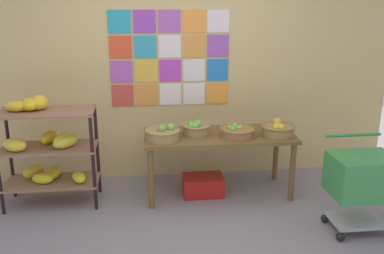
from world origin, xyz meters
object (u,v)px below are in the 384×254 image
object	(u,v)px
fruit_basket_left	(237,131)
fruit_basket_back_right	(278,129)
banana_shelf_unit	(46,144)
fruit_basket_right	(163,133)
display_table	(219,141)
shopping_cart	(362,179)
produce_crate_under_table	(203,185)
fruit_basket_back_left	(196,128)

from	to	relation	value
fruit_basket_left	fruit_basket_back_right	xyz separation A→B (m)	(0.44, -0.02, 0.02)
banana_shelf_unit	fruit_basket_right	size ratio (longest dim) A/B	3.15
fruit_basket_back_right	display_table	bearing A→B (deg)	168.78
display_table	fruit_basket_right	world-z (taller)	fruit_basket_right
banana_shelf_unit	display_table	xyz separation A→B (m)	(1.80, 0.04, -0.04)
display_table	fruit_basket_left	distance (m)	0.25
display_table	shopping_cart	distance (m)	1.49
fruit_basket_left	shopping_cart	distance (m)	1.30
banana_shelf_unit	fruit_basket_left	bearing A→B (deg)	-2.00
display_table	fruit_basket_left	xyz separation A→B (m)	(0.18, -0.11, 0.14)
fruit_basket_left	produce_crate_under_table	distance (m)	0.73
fruit_basket_right	shopping_cart	bearing A→B (deg)	-25.01
fruit_basket_right	produce_crate_under_table	distance (m)	0.79
banana_shelf_unit	produce_crate_under_table	size ratio (longest dim) A/B	2.61
banana_shelf_unit	shopping_cart	world-z (taller)	banana_shelf_unit
display_table	fruit_basket_back_left	world-z (taller)	fruit_basket_back_left
banana_shelf_unit	fruit_basket_back_left	world-z (taller)	banana_shelf_unit
banana_shelf_unit	fruit_basket_right	bearing A→B (deg)	-4.14
fruit_basket_back_left	produce_crate_under_table	distance (m)	0.66
banana_shelf_unit	fruit_basket_left	world-z (taller)	banana_shelf_unit
fruit_basket_back_right	fruit_basket_back_left	bearing A→B (deg)	171.52
fruit_basket_left	fruit_basket_right	size ratio (longest dim) A/B	1.01
banana_shelf_unit	produce_crate_under_table	world-z (taller)	banana_shelf_unit
fruit_basket_back_left	fruit_basket_right	size ratio (longest dim) A/B	0.82
banana_shelf_unit	shopping_cart	size ratio (longest dim) A/B	1.32
display_table	fruit_basket_back_left	distance (m)	0.29
fruit_basket_back_right	fruit_basket_left	bearing A→B (deg)	177.94
fruit_basket_back_right	fruit_basket_right	xyz separation A→B (m)	(-1.22, -0.00, -0.00)
fruit_basket_back_left	banana_shelf_unit	bearing A→B (deg)	-178.38
fruit_basket_right	shopping_cart	world-z (taller)	shopping_cart
produce_crate_under_table	fruit_basket_back_right	bearing A→B (deg)	-6.99
banana_shelf_unit	fruit_basket_left	xyz separation A→B (m)	(1.98, -0.07, 0.09)
display_table	fruit_basket_back_right	xyz separation A→B (m)	(0.61, -0.12, 0.15)
fruit_basket_back_right	shopping_cart	size ratio (longest dim) A/B	0.42
fruit_basket_back_left	fruit_basket_back_right	size ratio (longest dim) A/B	0.83
fruit_basket_left	fruit_basket_back_right	size ratio (longest dim) A/B	1.02
display_table	fruit_basket_back_right	size ratio (longest dim) A/B	4.40
fruit_basket_left	fruit_basket_back_right	distance (m)	0.44
fruit_basket_left	display_table	bearing A→B (deg)	148.92
fruit_basket_back_left	produce_crate_under_table	world-z (taller)	fruit_basket_back_left
fruit_basket_left	shopping_cart	size ratio (longest dim) A/B	0.43
fruit_basket_right	produce_crate_under_table	xyz separation A→B (m)	(0.43, 0.10, -0.65)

